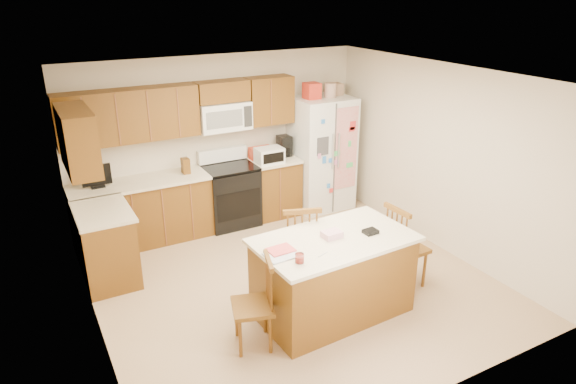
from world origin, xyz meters
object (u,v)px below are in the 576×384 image
stove (230,194)px  windsor_chair_left (255,306)px  refrigerator (322,152)px  windsor_chair_right (404,248)px  windsor_chair_back (299,248)px  island (333,276)px

stove → windsor_chair_left: stove is taller
refrigerator → windsor_chair_right: size_ratio=1.95×
windsor_chair_left → windsor_chair_right: bearing=5.0°
stove → refrigerator: (1.57, -0.06, 0.45)m
refrigerator → windsor_chair_back: size_ratio=1.89×
refrigerator → windsor_chair_right: (-0.43, -2.55, -0.43)m
windsor_chair_right → windsor_chair_left: bearing=-175.0°
stove → windsor_chair_right: 2.85m
windsor_chair_right → stove: bearing=113.6°
refrigerator → windsor_chair_back: refrigerator is taller
refrigerator → windsor_chair_back: bearing=-127.8°
windsor_chair_right → island: bearing=-175.5°
refrigerator → windsor_chair_left: refrigerator is taller
refrigerator → island: bearing=-119.5°
stove → windsor_chair_left: bearing=-107.8°
island → windsor_chair_left: size_ratio=1.79×
windsor_chair_left → windsor_chair_back: (0.93, 0.75, 0.05)m
windsor_chair_back → windsor_chair_left: bearing=-141.3°
island → windsor_chair_back: size_ratio=1.60×
refrigerator → windsor_chair_left: size_ratio=2.11×
windsor_chair_back → windsor_chair_right: windsor_chair_back is taller
refrigerator → windsor_chair_left: 3.71m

